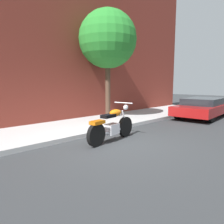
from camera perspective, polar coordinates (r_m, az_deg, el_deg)
The scene contains 6 objects.
ground_plane at distance 6.24m, azimuth 1.68°, elevation -8.64°, with size 60.00×60.00×0.00m, color #303335.
sidewalk at distance 8.21m, azimuth -11.84°, elevation -4.33°, with size 21.04×2.81×0.14m, color #B1B1B1.
building_facade at distance 9.73m, azimuth -18.23°, elevation 20.76°, with size 21.04×0.50×8.04m, color maroon.
motorcycle at distance 6.39m, azimuth -0.04°, elevation -3.87°, with size 2.12×0.70×1.17m.
parked_car_red at distance 12.04m, azimuth 23.93°, elevation 1.29°, with size 4.69×2.14×1.03m.
street_tree at distance 10.10m, azimuth -1.18°, elevation 19.32°, with size 2.67×2.67×5.15m.
Camera 1 is at (-4.36, -4.11, 1.75)m, focal length 33.22 mm.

